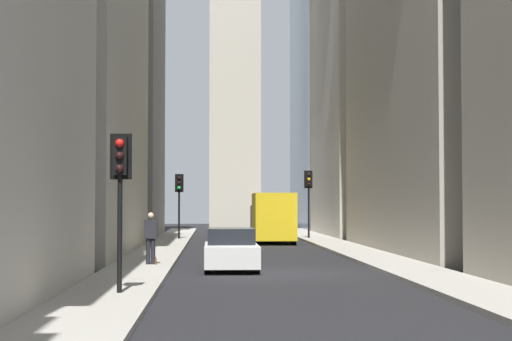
# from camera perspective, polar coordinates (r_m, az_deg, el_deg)

# --- Properties ---
(ground_plane) EXTENTS (135.00, 135.00, 0.00)m
(ground_plane) POSITION_cam_1_polar(r_m,az_deg,el_deg) (27.72, 1.26, -6.91)
(ground_plane) COLOR black
(sidewalk_right) EXTENTS (90.00, 2.20, 0.14)m
(sidewalk_right) POSITION_cam_1_polar(r_m,az_deg,el_deg) (27.75, -8.12, -6.74)
(sidewalk_right) COLOR #A8A399
(sidewalk_right) RESTS_ON ground_plane
(sidewalk_left) EXTENTS (90.00, 2.20, 0.14)m
(sidewalk_left) POSITION_cam_1_polar(r_m,az_deg,el_deg) (28.40, 10.41, -6.62)
(sidewalk_left) COLOR #A8A399
(sidewalk_left) RESTS_ON ground_plane
(building_left_far) EXTENTS (15.21, 10.50, 23.73)m
(building_left_far) POSITION_cam_1_polar(r_m,az_deg,el_deg) (59.87, 9.32, 7.01)
(building_left_far) COLOR beige
(building_left_far) RESTS_ON ground_plane
(building_left_midfar) EXTENTS (19.72, 10.50, 21.34)m
(building_left_midfar) POSITION_cam_1_polar(r_m,az_deg,el_deg) (40.70, 15.41, 9.78)
(building_left_midfar) COLOR #A8A091
(building_left_midfar) RESTS_ON ground_plane
(church_spire) EXTENTS (4.62, 4.62, 34.72)m
(church_spire) POSITION_cam_1_polar(r_m,az_deg,el_deg) (71.87, -1.46, 10.49)
(church_spire) COLOR beige
(church_spire) RESTS_ON ground_plane
(delivery_truck) EXTENTS (6.46, 2.25, 2.84)m
(delivery_truck) POSITION_cam_1_polar(r_m,az_deg,el_deg) (48.26, 1.12, -3.21)
(delivery_truck) COLOR yellow
(delivery_truck) RESTS_ON ground_plane
(sedan_white) EXTENTS (4.30, 1.78, 1.42)m
(sedan_white) POSITION_cam_1_polar(r_m,az_deg,el_deg) (28.58, -1.70, -5.44)
(sedan_white) COLOR silver
(sedan_white) RESTS_ON ground_plane
(traffic_light_foreground) EXTENTS (0.43, 0.52, 3.79)m
(traffic_light_foreground) POSITION_cam_1_polar(r_m,az_deg,el_deg) (20.23, -9.20, -0.32)
(traffic_light_foreground) COLOR black
(traffic_light_foreground) RESTS_ON sidewalk_right
(traffic_light_midblock) EXTENTS (0.43, 0.52, 3.92)m
(traffic_light_midblock) POSITION_cam_1_polar(r_m,az_deg,el_deg) (51.16, -5.23, -1.40)
(traffic_light_midblock) COLOR black
(traffic_light_midblock) RESTS_ON sidewalk_right
(traffic_light_far_junction) EXTENTS (0.43, 0.52, 4.18)m
(traffic_light_far_junction) POSITION_cam_1_polar(r_m,az_deg,el_deg) (52.34, 3.59, -1.21)
(traffic_light_far_junction) COLOR black
(traffic_light_far_junction) RESTS_ON sidewalk_left
(pedestrian) EXTENTS (0.26, 0.44, 1.80)m
(pedestrian) POSITION_cam_1_polar(r_m,az_deg,el_deg) (29.59, -7.15, -4.42)
(pedestrian) COLOR black
(pedestrian) RESTS_ON sidewalk_right
(discarded_bottle) EXTENTS (0.07, 0.07, 0.27)m
(discarded_bottle) POSITION_cam_1_polar(r_m,az_deg,el_deg) (29.39, -6.81, -6.15)
(discarded_bottle) COLOR brown
(discarded_bottle) RESTS_ON sidewalk_right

